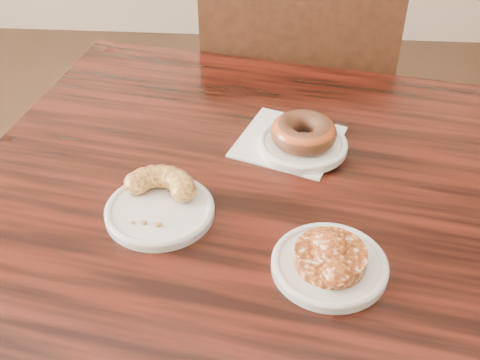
# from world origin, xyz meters

# --- Properties ---
(cafe_table) EXTENTS (1.12, 1.12, 0.75)m
(cafe_table) POSITION_xyz_m (0.16, 0.29, 0.38)
(cafe_table) COLOR black
(cafe_table) RESTS_ON floor
(chair_far) EXTENTS (0.49, 0.49, 0.90)m
(chair_far) POSITION_xyz_m (0.24, 1.05, 0.45)
(chair_far) COLOR black
(chair_far) RESTS_ON floor
(napkin) EXTENTS (0.22, 0.22, 0.00)m
(napkin) POSITION_xyz_m (0.22, 0.47, 0.75)
(napkin) COLOR white
(napkin) RESTS_ON cafe_table
(plate_donut) EXTENTS (0.16, 0.16, 0.01)m
(plate_donut) POSITION_xyz_m (0.24, 0.45, 0.76)
(plate_donut) COLOR white
(plate_donut) RESTS_ON napkin
(plate_cruller) EXTENTS (0.17, 0.17, 0.01)m
(plate_cruller) POSITION_xyz_m (0.02, 0.26, 0.76)
(plate_cruller) COLOR silver
(plate_cruller) RESTS_ON cafe_table
(plate_fritter) EXTENTS (0.16, 0.16, 0.01)m
(plate_fritter) POSITION_xyz_m (0.27, 0.17, 0.76)
(plate_fritter) COLOR silver
(plate_fritter) RESTS_ON cafe_table
(glazed_donut) EXTENTS (0.11, 0.11, 0.04)m
(glazed_donut) POSITION_xyz_m (0.24, 0.45, 0.79)
(glazed_donut) COLOR maroon
(glazed_donut) RESTS_ON plate_donut
(apple_fritter) EXTENTS (0.14, 0.14, 0.03)m
(apple_fritter) POSITION_xyz_m (0.27, 0.17, 0.78)
(apple_fritter) COLOR #431607
(apple_fritter) RESTS_ON plate_fritter
(cruller_fragment) EXTENTS (0.13, 0.13, 0.04)m
(cruller_fragment) POSITION_xyz_m (0.02, 0.26, 0.78)
(cruller_fragment) COLOR brown
(cruller_fragment) RESTS_ON plate_cruller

